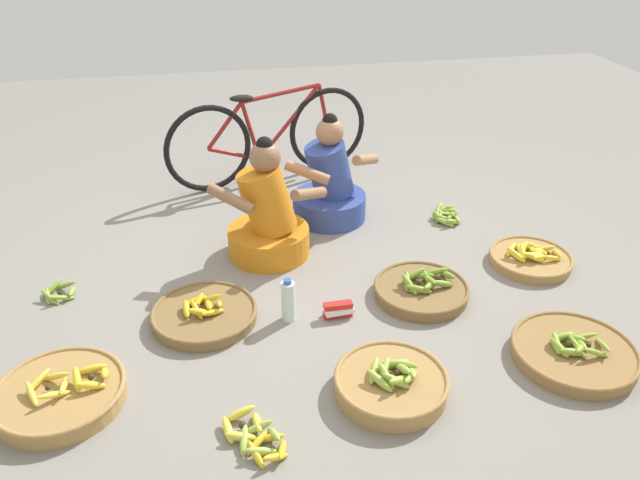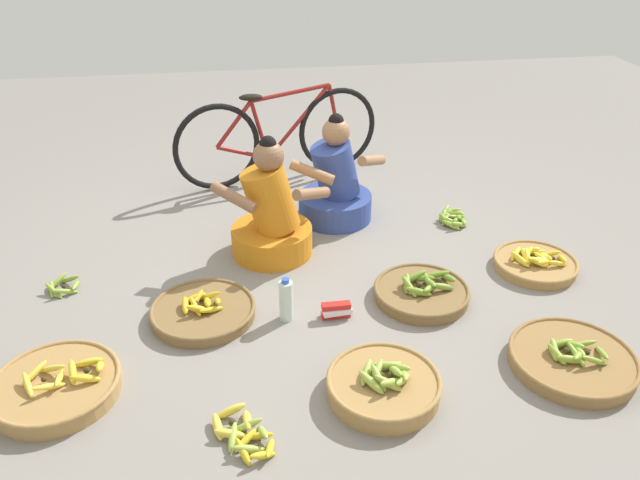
# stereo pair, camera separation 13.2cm
# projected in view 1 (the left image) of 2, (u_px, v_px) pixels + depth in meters

# --- Properties ---
(ground_plane) EXTENTS (10.00, 10.00, 0.00)m
(ground_plane) POSITION_uv_depth(u_px,v_px,m) (314.00, 274.00, 3.84)
(ground_plane) COLOR gray
(vendor_woman_front) EXTENTS (0.75, 0.52, 0.80)m
(vendor_woman_front) POSITION_uv_depth(u_px,v_px,m) (268.00, 219.00, 3.93)
(vendor_woman_front) COLOR orange
(vendor_woman_front) RESTS_ON ground
(vendor_woman_behind) EXTENTS (0.72, 0.54, 0.77)m
(vendor_woman_behind) POSITION_uv_depth(u_px,v_px,m) (330.00, 186.00, 4.37)
(vendor_woman_behind) COLOR #334793
(vendor_woman_behind) RESTS_ON ground
(bicycle_leaning) EXTENTS (1.66, 0.49, 0.73)m
(bicycle_leaning) POSITION_uv_depth(u_px,v_px,m) (270.00, 137.00, 4.92)
(bicycle_leaning) COLOR black
(bicycle_leaning) RESTS_ON ground
(banana_basket_back_left) EXTENTS (0.60, 0.60, 0.16)m
(banana_basket_back_left) POSITION_uv_depth(u_px,v_px,m) (60.00, 394.00, 2.86)
(banana_basket_back_left) COLOR #A87F47
(banana_basket_back_left) RESTS_ON ground
(banana_basket_back_right) EXTENTS (0.55, 0.55, 0.15)m
(banana_basket_back_right) POSITION_uv_depth(u_px,v_px,m) (422.00, 289.00, 3.62)
(banana_basket_back_right) COLOR brown
(banana_basket_back_right) RESTS_ON ground
(banana_basket_near_bicycle) EXTENTS (0.58, 0.58, 0.14)m
(banana_basket_near_bicycle) POSITION_uv_depth(u_px,v_px,m) (204.00, 314.00, 3.42)
(banana_basket_near_bicycle) COLOR brown
(banana_basket_near_bicycle) RESTS_ON ground
(banana_basket_near_vendor) EXTENTS (0.54, 0.54, 0.18)m
(banana_basket_near_vendor) POSITION_uv_depth(u_px,v_px,m) (391.00, 383.00, 2.91)
(banana_basket_near_vendor) COLOR #A87F47
(banana_basket_near_vendor) RESTS_ON ground
(banana_basket_front_right) EXTENTS (0.51, 0.51, 0.14)m
(banana_basket_front_right) POSITION_uv_depth(u_px,v_px,m) (531.00, 258.00, 3.92)
(banana_basket_front_right) COLOR #A87F47
(banana_basket_front_right) RESTS_ON ground
(banana_basket_front_left) EXTENTS (0.62, 0.62, 0.14)m
(banana_basket_front_left) POSITION_uv_depth(u_px,v_px,m) (574.00, 352.00, 3.13)
(banana_basket_front_left) COLOR olive
(banana_basket_front_left) RESTS_ON ground
(loose_bananas_mid_right) EXTENTS (0.21, 0.22, 0.09)m
(loose_bananas_mid_right) POSITION_uv_depth(u_px,v_px,m) (58.00, 293.00, 3.61)
(loose_bananas_mid_right) COLOR #8CAD38
(loose_bananas_mid_right) RESTS_ON ground
(loose_bananas_mid_left) EXTENTS (0.28, 0.34, 0.09)m
(loose_bananas_mid_left) POSITION_uv_depth(u_px,v_px,m) (255.00, 436.00, 2.67)
(loose_bananas_mid_left) COLOR gold
(loose_bananas_mid_left) RESTS_ON ground
(loose_bananas_front_center) EXTENTS (0.22, 0.31, 0.09)m
(loose_bananas_front_center) POSITION_uv_depth(u_px,v_px,m) (445.00, 215.00, 4.46)
(loose_bananas_front_center) COLOR olive
(loose_bananas_front_center) RESTS_ON ground
(water_bottle) EXTENTS (0.08, 0.08, 0.26)m
(water_bottle) POSITION_uv_depth(u_px,v_px,m) (288.00, 301.00, 3.38)
(water_bottle) COLOR silver
(water_bottle) RESTS_ON ground
(packet_carton_stack) EXTENTS (0.17, 0.07, 0.09)m
(packet_carton_stack) POSITION_uv_depth(u_px,v_px,m) (338.00, 310.00, 3.44)
(packet_carton_stack) COLOR red
(packet_carton_stack) RESTS_ON ground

